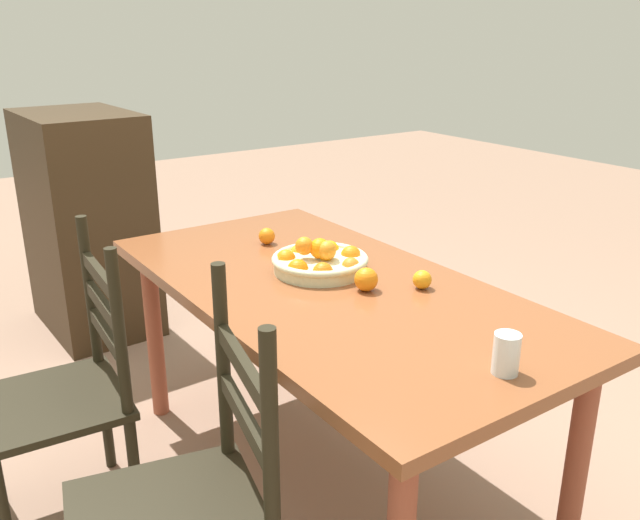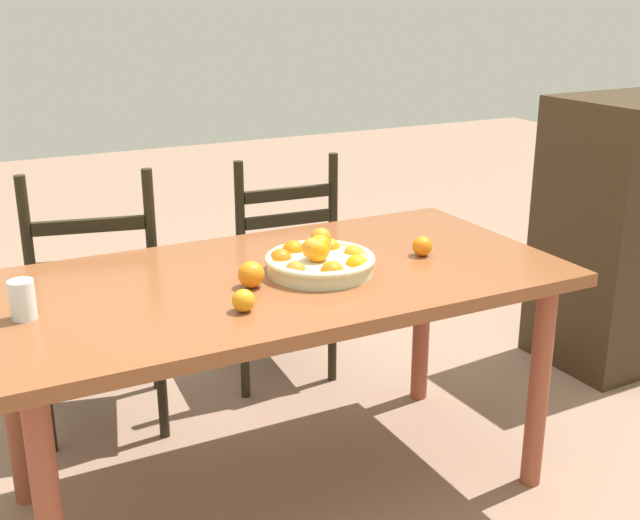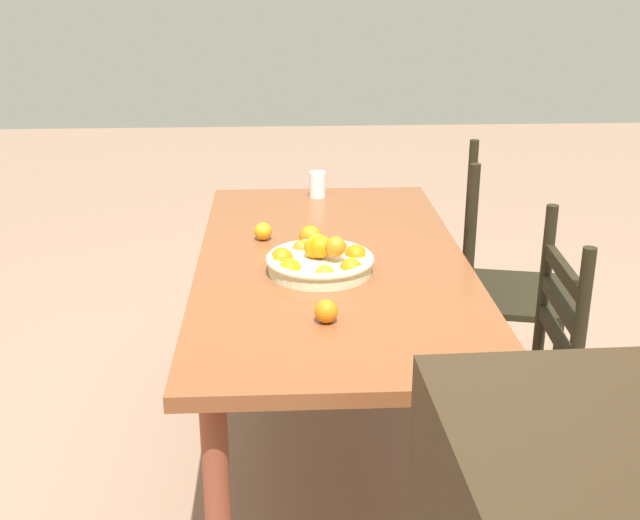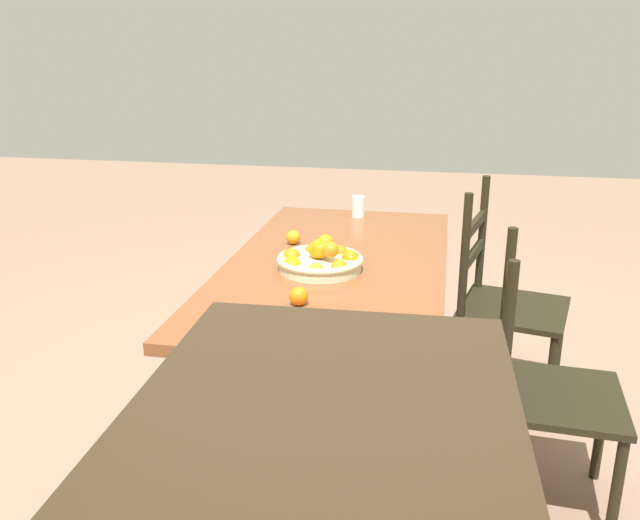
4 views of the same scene
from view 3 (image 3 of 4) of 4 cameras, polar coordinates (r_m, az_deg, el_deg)
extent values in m
plane|color=#906F5A|center=(2.90, 0.80, -13.85)|extent=(12.00, 12.00, 0.00)
cube|color=brown|center=(2.57, 0.88, -0.36)|extent=(1.69, 0.85, 0.04)
cylinder|color=brown|center=(3.40, -5.54, -1.88)|extent=(0.06, 0.06, 0.70)
cylinder|color=brown|center=(2.10, -7.17, -17.53)|extent=(0.06, 0.06, 0.70)
cylinder|color=brown|center=(3.43, 5.50, -1.66)|extent=(0.06, 0.06, 0.70)
cylinder|color=brown|center=(2.15, 11.40, -16.77)|extent=(0.06, 0.06, 0.70)
cube|color=black|center=(3.16, 13.76, -2.39)|extent=(0.53, 0.53, 0.03)
cylinder|color=black|center=(3.10, 17.24, -7.85)|extent=(0.04, 0.04, 0.43)
cylinder|color=black|center=(3.45, 16.50, -4.81)|extent=(0.04, 0.04, 0.43)
cylinder|color=black|center=(3.07, 9.95, -7.50)|extent=(0.04, 0.04, 0.43)
cylinder|color=black|center=(3.42, 9.98, -4.47)|extent=(0.04, 0.04, 0.43)
cylinder|color=black|center=(2.87, 10.56, 1.49)|extent=(0.04, 0.04, 0.53)
cylinder|color=black|center=(3.24, 10.53, 3.69)|extent=(0.04, 0.04, 0.53)
cube|color=black|center=(3.07, 10.48, 1.79)|extent=(0.35, 0.10, 0.04)
cube|color=black|center=(3.03, 10.65, 4.26)|extent=(0.35, 0.10, 0.04)
cube|color=black|center=(2.59, 20.03, -8.96)|extent=(0.46, 0.46, 0.03)
cylinder|color=black|center=(2.49, 16.52, -15.60)|extent=(0.04, 0.04, 0.41)
cylinder|color=black|center=(2.80, 14.57, -11.11)|extent=(0.04, 0.04, 0.41)
cylinder|color=black|center=(2.25, 17.76, -5.42)|extent=(0.04, 0.04, 0.52)
cylinder|color=black|center=(2.58, 15.52, -1.79)|extent=(0.04, 0.04, 0.52)
cube|color=black|center=(2.44, 16.38, -5.19)|extent=(0.34, 0.05, 0.04)
cube|color=black|center=(2.40, 16.61, -3.05)|extent=(0.34, 0.05, 0.04)
cube|color=black|center=(2.37, 16.85, -0.83)|extent=(0.34, 0.05, 0.04)
cylinder|color=beige|center=(2.44, 0.00, -0.40)|extent=(0.31, 0.31, 0.04)
torus|color=beige|center=(2.44, 0.00, 0.09)|extent=(0.33, 0.33, 0.02)
sphere|color=orange|center=(2.33, 0.34, -1.08)|extent=(0.06, 0.06, 0.06)
sphere|color=orange|center=(2.37, 2.21, -0.67)|extent=(0.07, 0.07, 0.07)
sphere|color=orange|center=(2.48, 2.53, 0.29)|extent=(0.07, 0.07, 0.07)
sphere|color=orange|center=(2.54, 1.20, 0.78)|extent=(0.07, 0.07, 0.07)
sphere|color=orange|center=(2.54, -1.28, 0.74)|extent=(0.06, 0.06, 0.06)
sphere|color=orange|center=(2.45, -2.71, 0.08)|extent=(0.07, 0.07, 0.07)
sphere|color=orange|center=(2.37, -2.12, -0.70)|extent=(0.07, 0.07, 0.07)
sphere|color=orange|center=(2.40, 1.22, 0.95)|extent=(0.06, 0.06, 0.06)
sphere|color=orange|center=(2.44, -0.34, 0.89)|extent=(0.07, 0.07, 0.07)
sphere|color=orange|center=(2.45, -0.22, 1.17)|extent=(0.06, 0.06, 0.06)
sphere|color=orange|center=(2.42, 0.04, 0.94)|extent=(0.07, 0.07, 0.07)
sphere|color=orange|center=(2.65, -0.67, 1.65)|extent=(0.08, 0.08, 0.08)
sphere|color=orange|center=(2.73, -4.03, 2.03)|extent=(0.06, 0.06, 0.06)
sphere|color=orange|center=(2.11, 0.45, -3.63)|extent=(0.06, 0.06, 0.06)
cylinder|color=silver|center=(3.22, -0.18, 5.33)|extent=(0.06, 0.06, 0.10)
camera|label=1|loc=(4.23, 15.98, 18.28)|focal=37.32mm
camera|label=2|loc=(3.78, -33.80, 15.63)|focal=44.75mm
camera|label=4|loc=(0.58, 91.18, -7.35)|focal=37.47mm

